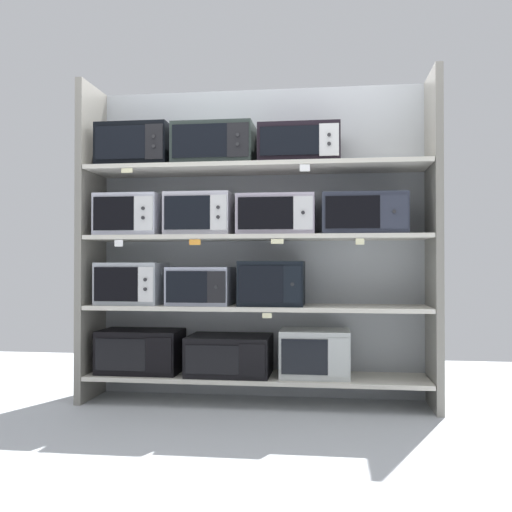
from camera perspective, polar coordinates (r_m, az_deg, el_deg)
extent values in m
cube|color=#B2B7BC|center=(3.22, -2.40, -18.55)|extent=(6.36, 6.00, 0.02)
cube|color=#9EA3A8|center=(4.30, 0.42, 1.37)|extent=(2.56, 0.04, 2.27)
cube|color=gray|center=(4.38, -15.92, 1.36)|extent=(0.05, 0.45, 2.27)
cube|color=gray|center=(4.08, 17.10, 1.52)|extent=(0.05, 0.45, 2.27)
cube|color=beige|center=(4.13, 0.00, -11.83)|extent=(2.36, 0.45, 0.03)
cube|color=black|center=(4.29, -11.25, -9.15)|extent=(0.58, 0.35, 0.30)
cube|color=black|center=(4.15, -13.20, -9.43)|extent=(0.36, 0.01, 0.22)
cube|color=black|center=(4.06, -9.57, -9.62)|extent=(0.18, 0.01, 0.24)
cube|color=black|center=(4.13, -2.59, -9.69)|extent=(0.58, 0.42, 0.27)
cube|color=black|center=(3.94, -4.35, -10.13)|extent=(0.36, 0.01, 0.19)
cube|color=black|center=(3.89, -0.38, -10.24)|extent=(0.18, 0.01, 0.22)
cube|color=#B5BAB7|center=(4.07, 5.83, -9.48)|extent=(0.47, 0.34, 0.32)
cube|color=black|center=(3.90, 4.79, -9.86)|extent=(0.31, 0.01, 0.23)
cube|color=#B5BAB7|center=(3.89, 8.12, -9.87)|extent=(0.14, 0.01, 0.26)
cube|color=beige|center=(4.06, 0.00, -5.06)|extent=(2.36, 0.45, 0.03)
cube|color=#9FA5AD|center=(4.26, -12.06, -2.64)|extent=(0.45, 0.38, 0.30)
cube|color=black|center=(4.10, -13.61, -2.71)|extent=(0.31, 0.01, 0.24)
cube|color=silver|center=(4.03, -10.81, -2.76)|extent=(0.11, 0.01, 0.24)
cylinder|color=#262628|center=(4.02, -10.85, -3.23)|extent=(0.02, 0.01, 0.02)
cylinder|color=#262628|center=(4.02, -10.85, -2.29)|extent=(0.02, 0.01, 0.02)
cube|color=#979CAF|center=(4.12, -5.40, -2.94)|extent=(0.44, 0.37, 0.27)
cube|color=black|center=(3.95, -6.85, -3.03)|extent=(0.28, 0.01, 0.21)
cube|color=black|center=(3.91, -3.93, -3.06)|extent=(0.12, 0.01, 0.21)
cylinder|color=#262628|center=(3.90, -3.95, -3.07)|extent=(0.02, 0.01, 0.02)
cube|color=black|center=(4.04, 1.60, -2.69)|extent=(0.44, 0.38, 0.31)
cube|color=black|center=(3.85, 0.50, -2.79)|extent=(0.30, 0.01, 0.25)
cube|color=black|center=(3.84, 3.60, -2.80)|extent=(0.12, 0.01, 0.25)
cylinder|color=#262628|center=(3.83, 3.59, -2.80)|extent=(0.02, 0.01, 0.02)
cube|color=beige|center=(3.83, 1.10, -5.88)|extent=(0.06, 0.00, 0.03)
cube|color=beige|center=(4.06, 0.00, 1.82)|extent=(2.36, 0.45, 0.03)
cube|color=#B0B2C1|center=(4.28, -12.03, 3.88)|extent=(0.45, 0.41, 0.29)
cube|color=black|center=(4.10, -13.83, 4.08)|extent=(0.29, 0.01, 0.23)
cube|color=silver|center=(4.03, -11.02, 4.16)|extent=(0.13, 0.01, 0.23)
cylinder|color=#262628|center=(4.02, -11.06, 3.71)|extent=(0.02, 0.01, 0.02)
cylinder|color=#262628|center=(4.02, -11.06, 4.63)|extent=(0.02, 0.01, 0.02)
cube|color=#B6B4C0|center=(4.14, -5.44, 4.04)|extent=(0.46, 0.38, 0.30)
cube|color=black|center=(3.96, -6.79, 4.26)|extent=(0.32, 0.01, 0.23)
cube|color=silver|center=(3.91, -3.73, 4.32)|extent=(0.11, 0.01, 0.24)
cylinder|color=#262628|center=(3.90, -3.75, 3.85)|extent=(0.02, 0.01, 0.02)
cylinder|color=#262628|center=(3.91, -3.75, 4.80)|extent=(0.02, 0.01, 0.02)
cube|color=#A399AB|center=(4.05, 2.09, 4.00)|extent=(0.53, 0.40, 0.28)
cube|color=black|center=(3.85, 0.94, 4.24)|extent=(0.37, 0.01, 0.22)
cube|color=silver|center=(3.83, 4.65, 4.27)|extent=(0.13, 0.01, 0.22)
cylinder|color=#262628|center=(3.83, 4.65, 4.28)|extent=(0.02, 0.01, 0.02)
cube|color=#292D3A|center=(4.04, 10.55, 4.02)|extent=(0.56, 0.41, 0.28)
cube|color=black|center=(3.82, 9.48, 4.29)|extent=(0.35, 0.01, 0.21)
cube|color=#292D3A|center=(3.84, 13.43, 4.27)|extent=(0.18, 0.01, 0.22)
cylinder|color=#262628|center=(3.84, 13.45, 4.28)|extent=(0.02, 0.01, 0.02)
cube|color=white|center=(4.05, -13.36, 1.24)|extent=(0.06, 0.00, 0.05)
cube|color=orange|center=(3.90, -6.04, 1.36)|extent=(0.08, 0.00, 0.04)
cube|color=beige|center=(3.81, 2.10, 1.45)|extent=(0.08, 0.00, 0.03)
cube|color=beige|center=(3.80, 10.19, 1.41)|extent=(0.06, 0.00, 0.04)
cube|color=beige|center=(4.11, 0.00, 8.63)|extent=(2.36, 0.45, 0.03)
cube|color=black|center=(4.33, -11.60, 10.39)|extent=(0.51, 0.37, 0.30)
cube|color=black|center=(4.17, -13.23, 10.83)|extent=(0.36, 0.01, 0.23)
cube|color=black|center=(4.10, -10.01, 11.03)|extent=(0.12, 0.01, 0.24)
cylinder|color=#262628|center=(4.08, -10.05, 10.60)|extent=(0.02, 0.01, 0.02)
cylinder|color=#262628|center=(4.10, -10.05, 11.52)|extent=(0.02, 0.01, 0.02)
cube|color=#27312D|center=(4.18, -4.01, 10.67)|extent=(0.56, 0.41, 0.29)
cube|color=black|center=(3.99, -5.59, 11.22)|extent=(0.38, 0.01, 0.23)
cube|color=black|center=(3.95, -1.80, 11.37)|extent=(0.15, 0.01, 0.23)
cylinder|color=#262628|center=(3.93, -1.82, 10.94)|extent=(0.02, 0.01, 0.02)
cylinder|color=#262628|center=(3.94, -1.82, 11.84)|extent=(0.02, 0.01, 0.02)
cube|color=black|center=(4.11, 4.33, 10.75)|extent=(0.56, 0.36, 0.27)
cube|color=black|center=(3.93, 3.31, 11.27)|extent=(0.39, 0.01, 0.19)
cube|color=silver|center=(3.92, 7.20, 11.30)|extent=(0.13, 0.01, 0.21)
cylinder|color=#262628|center=(3.91, 7.20, 10.91)|extent=(0.02, 0.01, 0.02)
cylinder|color=#262628|center=(3.92, 7.20, 11.75)|extent=(0.02, 0.01, 0.02)
cube|color=beige|center=(4.08, -12.58, 8.21)|extent=(0.08, 0.00, 0.03)
cube|color=white|center=(3.84, 4.82, 8.64)|extent=(0.07, 0.00, 0.05)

